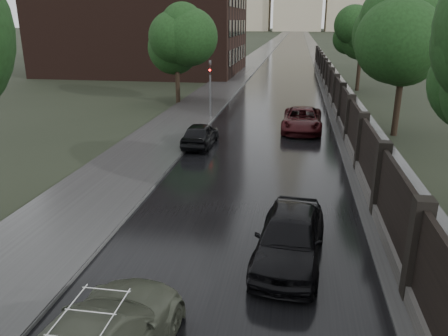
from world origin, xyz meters
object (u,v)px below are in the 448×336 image
tree_right_b (404,50)px  hatchback_left (200,134)px  tree_left_far (176,38)px  car_right_far (302,120)px  traffic_light (210,84)px  tree_right_c (362,38)px  car_right_near (290,237)px

tree_right_b → hatchback_left: (-10.98, -4.14, -4.30)m
hatchback_left → tree_left_far: bearing=-68.5°
hatchback_left → car_right_far: 7.02m
tree_right_b → traffic_light: bearing=165.8°
tree_right_b → hatchback_left: size_ratio=1.84×
traffic_light → tree_left_far: bearing=126.5°
tree_right_c → car_right_near: bearing=-99.9°
car_right_near → tree_left_far: bearing=117.4°
traffic_light → tree_right_c: bearing=51.8°
tree_left_far → tree_right_b: (15.50, -8.00, -0.29)m
tree_right_c → car_right_far: tree_right_c is taller
hatchback_left → car_right_near: bearing=114.9°
traffic_light → car_right_near: 19.61m
car_right_near → tree_right_b: bearing=74.6°
tree_right_b → car_right_far: bearing=177.8°
tree_left_far → car_right_near: tree_left_far is taller
traffic_light → car_right_far: bearing=-23.8°
tree_right_c → hatchback_left: 25.09m
tree_right_c → car_right_far: size_ratio=1.36×
tree_left_far → tree_right_c: (15.50, 10.00, -0.29)m
hatchback_left → car_right_near: 12.57m
tree_right_c → traffic_light: tree_right_c is taller
car_right_near → tree_right_c: bearing=85.3°
car_right_far → tree_left_far: bearing=143.8°
traffic_light → car_right_far: (6.34, -2.79, -1.68)m
tree_left_far → car_right_far: size_ratio=1.43×
hatchback_left → tree_right_b: bearing=-158.3°
tree_left_far → tree_right_c: bearing=32.8°
traffic_light → car_right_near: bearing=-72.4°
tree_left_far → tree_right_b: size_ratio=1.05×
tree_left_far → traffic_light: (3.70, -5.01, -2.84)m
tree_right_c → car_right_near: size_ratio=1.55×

